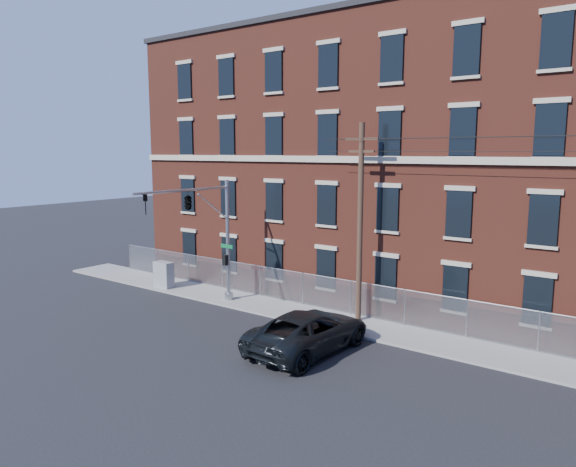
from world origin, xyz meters
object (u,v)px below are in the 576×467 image
(utility_pole_near, at_px, (360,220))
(utility_cabinet, at_px, (164,275))
(traffic_signal_mast, at_px, (198,214))
(pickup_truck, at_px, (309,331))

(utility_pole_near, xyz_separation_m, utility_cabinet, (-13.32, -1.40, -4.40))
(traffic_signal_mast, bearing_deg, pickup_truck, -9.70)
(traffic_signal_mast, distance_m, pickup_truck, 9.44)
(utility_cabinet, bearing_deg, pickup_truck, -13.37)
(utility_pole_near, relative_size, utility_cabinet, 6.12)
(utility_cabinet, bearing_deg, traffic_signal_mast, -19.95)
(pickup_truck, bearing_deg, utility_cabinet, -11.33)
(traffic_signal_mast, bearing_deg, utility_pole_near, 23.14)
(utility_pole_near, height_order, pickup_truck, utility_pole_near)
(utility_pole_near, bearing_deg, traffic_signal_mast, -156.86)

